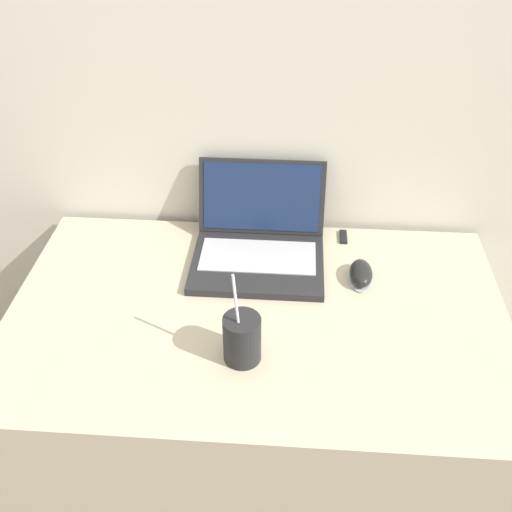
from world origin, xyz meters
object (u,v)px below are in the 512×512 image
at_px(laptop, 259,242).
at_px(usb_stick, 343,237).
at_px(computer_mouse, 361,274).
at_px(drink_cup, 242,338).

xyz_separation_m(laptop, usb_stick, (0.23, 0.10, -0.04)).
distance_m(laptop, usb_stick, 0.25).
bearing_deg(computer_mouse, usb_stick, 100.88).
bearing_deg(computer_mouse, drink_cup, -133.72).
height_order(laptop, usb_stick, laptop).
xyz_separation_m(drink_cup, usb_stick, (0.24, 0.47, -0.06)).
height_order(laptop, computer_mouse, laptop).
bearing_deg(computer_mouse, laptop, 162.16).
distance_m(laptop, computer_mouse, 0.28).
relative_size(laptop, drink_cup, 1.51).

